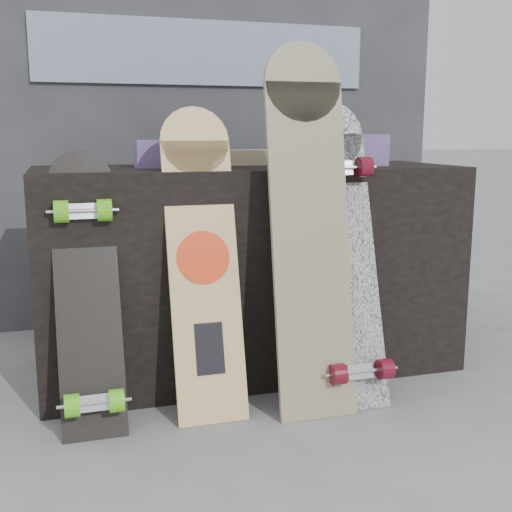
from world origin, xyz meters
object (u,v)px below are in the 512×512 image
object	(u,v)px
longboard_geisha	(202,253)
longboard_cascadia	(343,247)
vendor_table	(249,269)
longboard_celtic	(309,219)
skateboard_dark	(87,288)

from	to	relation	value
longboard_geisha	longboard_cascadia	distance (m)	0.49
vendor_table	longboard_celtic	distance (m)	0.50
longboard_geisha	longboard_cascadia	xyz separation A→B (m)	(0.49, -0.04, 0.00)
longboard_geisha	longboard_celtic	xyz separation A→B (m)	(0.34, -0.09, 0.11)
vendor_table	skateboard_dark	xyz separation A→B (m)	(-0.63, -0.35, 0.05)
longboard_celtic	longboard_cascadia	bearing A→B (deg)	19.73
vendor_table	longboard_cascadia	size ratio (longest dim) A/B	1.54
skateboard_dark	longboard_cascadia	bearing A→B (deg)	-1.47
skateboard_dark	longboard_geisha	bearing A→B (deg)	2.17
longboard_cascadia	skateboard_dark	xyz separation A→B (m)	(-0.86, 0.02, -0.09)
longboard_geisha	longboard_cascadia	size ratio (longest dim) A/B	0.98
vendor_table	longboard_cascadia	world-z (taller)	longboard_cascadia
longboard_celtic	skateboard_dark	bearing A→B (deg)	173.99
vendor_table	longboard_cascadia	xyz separation A→B (m)	(0.23, -0.37, 0.14)
longboard_cascadia	skateboard_dark	world-z (taller)	longboard_cascadia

